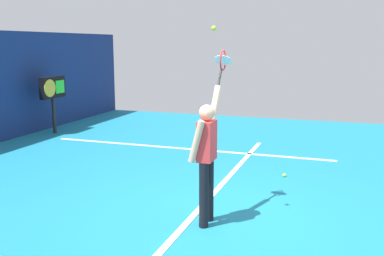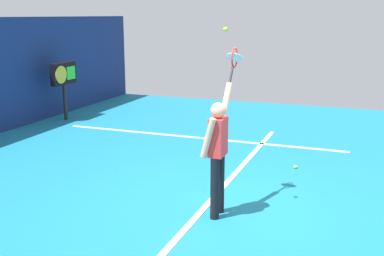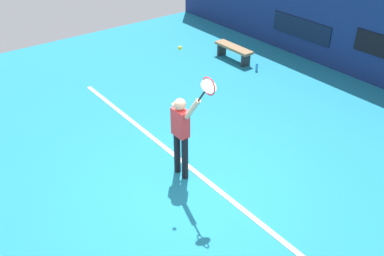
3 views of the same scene
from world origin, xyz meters
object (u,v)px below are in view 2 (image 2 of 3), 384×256
(tennis_ball, at_px, (226,29))
(spare_ball, at_px, (295,167))
(tennis_racket, at_px, (234,60))
(scoreboard_clock, at_px, (64,76))
(tennis_player, at_px, (218,149))

(tennis_ball, relative_size, spare_ball, 1.00)
(tennis_racket, bearing_deg, scoreboard_clock, 56.20)
(tennis_racket, xyz_separation_m, spare_ball, (1.86, -0.74, -2.19))
(tennis_player, height_order, spare_ball, tennis_player)
(tennis_player, height_order, tennis_racket, tennis_racket)
(spare_ball, bearing_deg, tennis_ball, 164.90)
(tennis_ball, bearing_deg, spare_ball, -15.10)
(tennis_racket, height_order, tennis_ball, tennis_ball)
(scoreboard_clock, bearing_deg, spare_ball, -107.75)
(tennis_player, xyz_separation_m, tennis_ball, (0.09, -0.06, 1.68))
(tennis_ball, distance_m, spare_ball, 3.73)
(tennis_ball, bearing_deg, tennis_player, 147.29)
(tennis_ball, xyz_separation_m, spare_ball, (2.52, -0.68, -2.66))
(tennis_player, xyz_separation_m, spare_ball, (2.62, -0.74, -0.97))
(tennis_player, bearing_deg, scoreboard_clock, 51.48)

